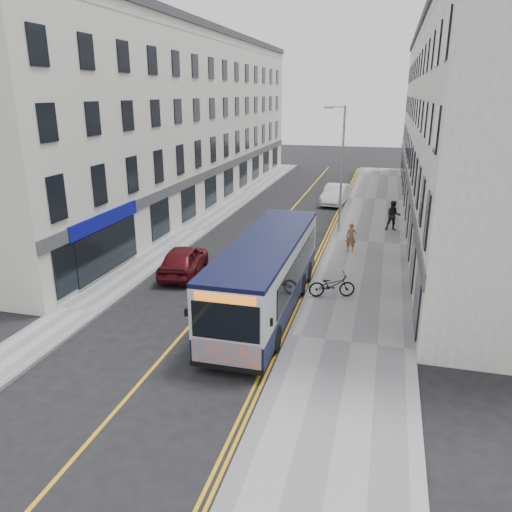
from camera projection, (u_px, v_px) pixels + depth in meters
The scene contains 17 objects.
ground at pixel (201, 313), 20.75m from camera, with size 140.00×140.00×0.00m, color black.
pavement_east at pixel (368, 243), 30.25m from camera, with size 4.50×64.00×0.12m, color gray.
pavement_west at pixel (195, 230), 32.97m from camera, with size 2.00×64.00×0.12m, color gray.
kerb_east at pixel (331, 240), 30.79m from camera, with size 0.18×64.00×0.13m, color slate.
kerb_west at pixel (209, 231), 32.73m from camera, with size 0.18×64.00×0.13m, color slate.
road_centre_line at pixel (268, 236), 31.78m from camera, with size 0.12×64.00×0.01m, color gold.
road_dbl_yellow_inner at pixel (324, 240), 30.92m from camera, with size 0.10×64.00×0.01m, color gold.
road_dbl_yellow_outer at pixel (327, 240), 30.87m from camera, with size 0.10×64.00×0.01m, color gold.
terrace_east at pixel (456, 126), 35.24m from camera, with size 6.00×46.00×13.00m, color white.
terrace_west at pixel (186, 121), 40.20m from camera, with size 6.00×46.00×13.00m, color silver.
streetlamp at pixel (341, 165), 31.24m from camera, with size 1.32×0.18×8.00m.
city_bus at pixel (267, 273), 20.38m from camera, with size 2.52×10.80×3.14m.
bicycle at pixel (332, 285), 21.94m from camera, with size 0.71×2.04×1.07m, color black.
pedestrian_near at pixel (351, 237), 28.20m from camera, with size 0.59×0.38×1.61m, color brown.
pedestrian_far at pixel (393, 216), 32.44m from camera, with size 0.95×0.74×1.95m, color black.
car_white at pixel (336, 194), 40.83m from camera, with size 1.66×4.76×1.57m, color silver.
car_maroon at pixel (184, 260), 24.98m from camera, with size 1.77×4.41×1.50m, color #4E0D14.
Camera 1 is at (7.04, -17.77, 8.72)m, focal length 35.00 mm.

